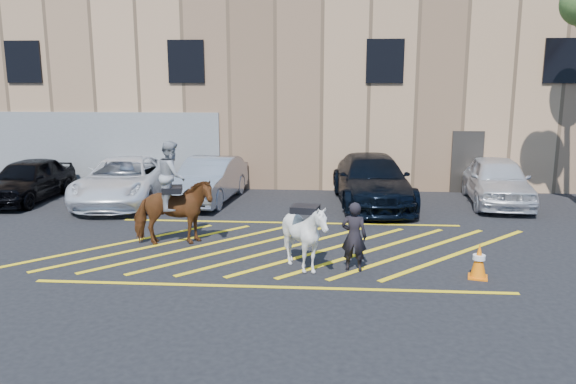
# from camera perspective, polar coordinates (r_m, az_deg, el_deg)

# --- Properties ---
(ground) EXTENTS (90.00, 90.00, 0.00)m
(ground) POSITION_cam_1_polar(r_m,az_deg,el_deg) (13.79, -0.57, -5.46)
(ground) COLOR black
(ground) RESTS_ON ground
(car_black_suv) EXTENTS (1.76, 4.20, 1.42)m
(car_black_suv) POSITION_cam_1_polar(r_m,az_deg,el_deg) (20.52, -24.93, 1.13)
(car_black_suv) COLOR black
(car_black_suv) RESTS_ON ground
(car_white_pickup) EXTENTS (2.89, 5.48, 1.47)m
(car_white_pickup) POSITION_cam_1_polar(r_m,az_deg,el_deg) (19.13, -16.36, 1.13)
(car_white_pickup) COLOR white
(car_white_pickup) RESTS_ON ground
(car_silver_sedan) EXTENTS (2.00, 4.53, 1.45)m
(car_silver_sedan) POSITION_cam_1_polar(r_m,az_deg,el_deg) (18.70, -8.01, 1.23)
(car_silver_sedan) COLOR #999DA7
(car_silver_sedan) RESTS_ON ground
(car_blue_suv) EXTENTS (2.63, 5.57, 1.57)m
(car_blue_suv) POSITION_cam_1_polar(r_m,az_deg,el_deg) (18.29, 8.51, 1.18)
(car_blue_suv) COLOR black
(car_blue_suv) RESTS_ON ground
(car_white_suv) EXTENTS (2.23, 4.64, 1.53)m
(car_white_suv) POSITION_cam_1_polar(r_m,az_deg,el_deg) (19.42, 20.48, 1.11)
(car_white_suv) COLOR white
(car_white_suv) RESTS_ON ground
(handler) EXTENTS (0.60, 0.44, 1.49)m
(handler) POSITION_cam_1_polar(r_m,az_deg,el_deg) (11.95, 6.72, -4.51)
(handler) COLOR black
(handler) RESTS_ON ground
(warehouse) EXTENTS (32.42, 10.20, 7.30)m
(warehouse) POSITION_cam_1_polar(r_m,az_deg,el_deg) (25.17, 1.67, 10.65)
(warehouse) COLOR tan
(warehouse) RESTS_ON ground
(hatching_zone) EXTENTS (12.60, 5.12, 0.01)m
(hatching_zone) POSITION_cam_1_polar(r_m,az_deg,el_deg) (13.50, -0.67, -5.80)
(hatching_zone) COLOR yellow
(hatching_zone) RESTS_ON ground
(mounted_bay) EXTENTS (2.07, 1.25, 2.55)m
(mounted_bay) POSITION_cam_1_polar(r_m,az_deg,el_deg) (13.90, -11.62, -1.17)
(mounted_bay) COLOR brown
(mounted_bay) RESTS_ON ground
(saddled_white) EXTENTS (1.43, 1.56, 1.51)m
(saddled_white) POSITION_cam_1_polar(r_m,az_deg,el_deg) (11.84, 1.74, -4.48)
(saddled_white) COLOR white
(saddled_white) RESTS_ON ground
(traffic_cone) EXTENTS (0.46, 0.46, 0.73)m
(traffic_cone) POSITION_cam_1_polar(r_m,az_deg,el_deg) (12.17, 18.81, -6.63)
(traffic_cone) COLOR orange
(traffic_cone) RESTS_ON ground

